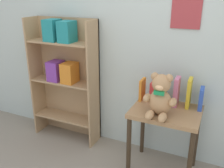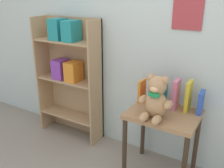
{
  "view_description": "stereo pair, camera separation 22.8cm",
  "coord_description": "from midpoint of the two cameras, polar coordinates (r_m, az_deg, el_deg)",
  "views": [
    {
      "loc": [
        0.66,
        -0.78,
        1.54
      ],
      "look_at": [
        -0.23,
        1.17,
        0.75
      ],
      "focal_mm": 40.0,
      "sensor_mm": 36.0,
      "label": 1
    },
    {
      "loc": [
        0.87,
        -0.67,
        1.54
      ],
      "look_at": [
        -0.23,
        1.17,
        0.75
      ],
      "focal_mm": 40.0,
      "sensor_mm": 36.0,
      "label": 2
    }
  ],
  "objects": [
    {
      "name": "bookshelf_side",
      "position": [
        2.68,
        -7.27,
        3.22
      ],
      "size": [
        0.73,
        0.24,
        1.3
      ],
      "color": "tan",
      "rests_on": "ground_plane"
    },
    {
      "name": "book_standing_red",
      "position": [
        2.25,
        12.36,
        -2.03
      ],
      "size": [
        0.05,
        0.13,
        0.18
      ],
      "primitive_type": "cube",
      "rotation": [
        0.0,
        0.0,
        -0.03
      ],
      "color": "red",
      "rests_on": "display_table"
    },
    {
      "name": "book_standing_yellow",
      "position": [
        2.17,
        20.01,
        -2.67
      ],
      "size": [
        0.03,
        0.14,
        0.25
      ],
      "primitive_type": "cube",
      "rotation": [
        0.0,
        0.0,
        0.02
      ],
      "color": "gold",
      "rests_on": "display_table"
    },
    {
      "name": "teddy_bear",
      "position": [
        1.96,
        13.3,
        -3.39
      ],
      "size": [
        0.27,
        0.24,
        0.35
      ],
      "color": "tan",
      "rests_on": "display_table"
    },
    {
      "name": "wall_back",
      "position": [
        2.3,
        11.31,
        12.72
      ],
      "size": [
        4.8,
        0.07,
        2.5
      ],
      "color": "silver",
      "rests_on": "ground_plane"
    },
    {
      "name": "book_standing_teal",
      "position": [
        2.2,
        14.64,
        -2.73
      ],
      "size": [
        0.03,
        0.12,
        0.18
      ],
      "primitive_type": "cube",
      "rotation": [
        0.0,
        0.0,
        0.03
      ],
      "color": "teal",
      "rests_on": "display_table"
    },
    {
      "name": "display_table",
      "position": [
        2.17,
        14.52,
        -8.89
      ],
      "size": [
        0.57,
        0.45,
        0.61
      ],
      "color": "#9E754C",
      "rests_on": "ground_plane"
    },
    {
      "name": "book_standing_pink",
      "position": [
        2.17,
        17.3,
        -2.34
      ],
      "size": [
        0.04,
        0.13,
        0.25
      ],
      "primitive_type": "cube",
      "rotation": [
        0.0,
        0.0,
        0.02
      ],
      "color": "#D17093",
      "rests_on": "display_table"
    },
    {
      "name": "book_standing_orange",
      "position": [
        2.25,
        9.75,
        -1.55
      ],
      "size": [
        0.02,
        0.13,
        0.2
      ],
      "primitive_type": "cube",
      "rotation": [
        0.0,
        0.0,
        -0.01
      ],
      "color": "orange",
      "rests_on": "display_table"
    },
    {
      "name": "book_standing_blue",
      "position": [
        2.17,
        22.52,
        -3.98
      ],
      "size": [
        0.04,
        0.14,
        0.18
      ],
      "primitive_type": "cube",
      "rotation": [
        0.0,
        0.0,
        0.04
      ],
      "color": "#2D51B7",
      "rests_on": "display_table"
    }
  ]
}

